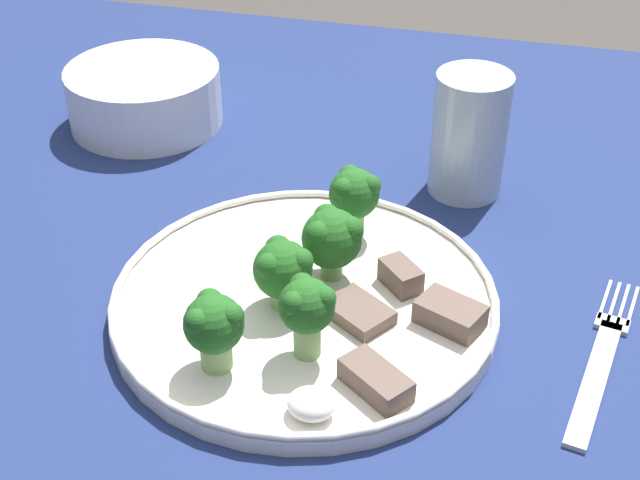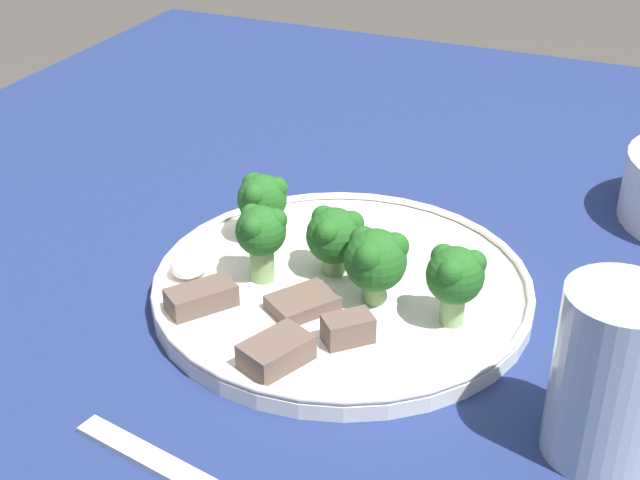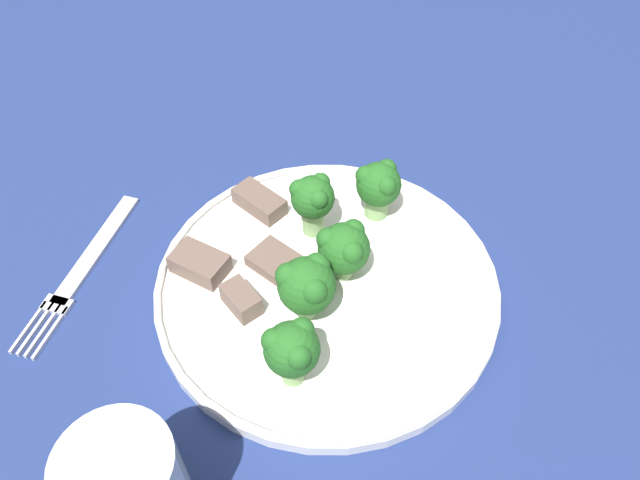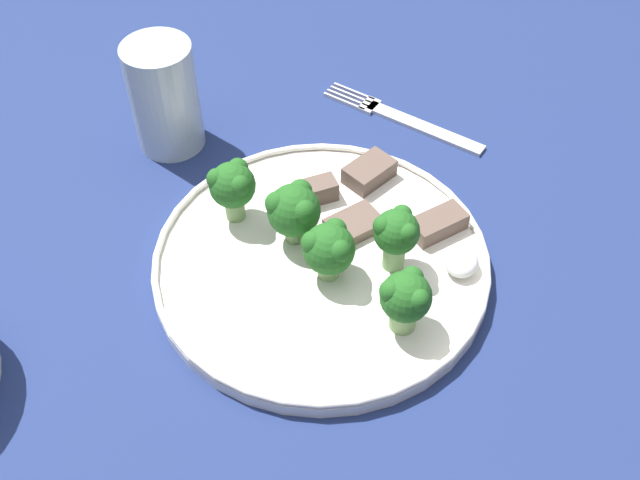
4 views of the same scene
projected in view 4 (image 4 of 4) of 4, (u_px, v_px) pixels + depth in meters
The scene contains 14 objects.
table at pixel (331, 283), 0.73m from camera, with size 1.38×1.11×0.71m.
dinner_plate at pixel (321, 261), 0.64m from camera, with size 0.29×0.29×0.02m.
fork at pixel (404, 119), 0.77m from camera, with size 0.05×0.18×0.00m.
drinking_glass at pixel (165, 102), 0.72m from camera, with size 0.07×0.07×0.11m.
broccoli_floret_near_rim_left at pixel (396, 233), 0.60m from camera, with size 0.04×0.04×0.06m.
broccoli_floret_center_left at pixel (294, 210), 0.62m from camera, with size 0.05×0.05×0.06m.
broccoli_floret_back_left at pixel (406, 298), 0.56m from camera, with size 0.04×0.04×0.06m.
broccoli_floret_front_left at pixel (329, 248), 0.60m from camera, with size 0.04×0.04×0.05m.
broccoli_floret_center_back at pixel (232, 185), 0.64m from camera, with size 0.04×0.04×0.06m.
meat_slice_front_slice at pixel (356, 221), 0.66m from camera, with size 0.06×0.05×0.01m.
meat_slice_middle_slice at pixel (318, 190), 0.68m from camera, with size 0.04×0.04×0.02m.
meat_slice_rear_slice at pixel (369, 172), 0.69m from camera, with size 0.05×0.05×0.02m.
meat_slice_edge_slice at pixel (438, 224), 0.65m from camera, with size 0.05×0.05×0.02m.
sauce_dollop at pixel (462, 263), 0.62m from camera, with size 0.03×0.03×0.02m.
Camera 4 is at (-0.42, -0.17, 1.21)m, focal length 42.00 mm.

